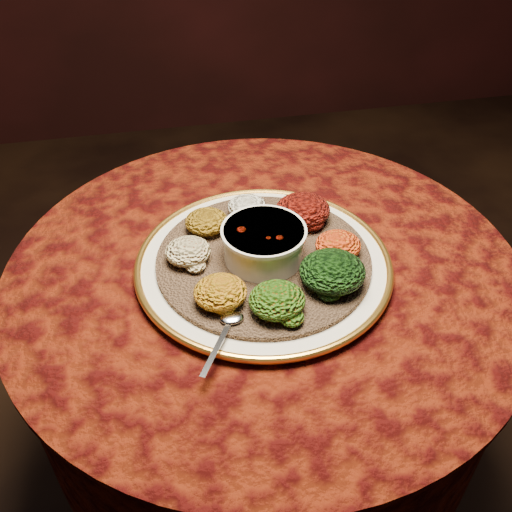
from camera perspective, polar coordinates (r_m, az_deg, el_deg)
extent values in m
plane|color=black|center=(1.64, 0.57, -20.53)|extent=(4.00, 4.00, 0.00)
cylinder|color=black|center=(1.62, 0.57, -20.19)|extent=(0.44, 0.44, 0.04)
cylinder|color=black|center=(1.35, 0.66, -13.48)|extent=(0.12, 0.12, 0.68)
cylinder|color=black|center=(1.08, 0.80, -2.14)|extent=(0.80, 0.80, 0.04)
cylinder|color=#491206|center=(1.19, 0.74, -7.32)|extent=(0.93, 0.93, 0.34)
cylinder|color=#491206|center=(1.07, 0.81, -1.07)|extent=(0.96, 0.96, 0.01)
cylinder|color=beige|center=(1.05, 0.75, -0.90)|extent=(0.54, 0.54, 0.02)
torus|color=gold|center=(1.04, 0.75, -0.61)|extent=(0.47, 0.47, 0.01)
cylinder|color=brown|center=(1.04, 0.76, -0.32)|extent=(0.46, 0.46, 0.01)
cylinder|color=silver|center=(1.01, 0.77, 1.26)|extent=(0.14, 0.14, 0.06)
cylinder|color=silver|center=(1.00, 0.79, 2.52)|extent=(0.15, 0.15, 0.01)
cylinder|color=#5A0A04|center=(1.00, 0.78, 2.10)|extent=(0.12, 0.12, 0.01)
ellipsoid|color=silver|center=(0.92, -2.43, -6.20)|extent=(0.04, 0.03, 0.01)
cube|color=silver|center=(0.87, -4.05, -9.38)|extent=(0.06, 0.10, 0.00)
ellipsoid|color=white|center=(1.13, -0.89, 4.95)|extent=(0.08, 0.07, 0.04)
ellipsoid|color=black|center=(1.11, 4.70, 4.62)|extent=(0.11, 0.10, 0.05)
ellipsoid|color=#BD870F|center=(1.04, 8.21, 1.09)|extent=(0.08, 0.08, 0.04)
ellipsoid|color=black|center=(0.97, 7.65, -1.55)|extent=(0.11, 0.11, 0.05)
ellipsoid|color=#A6370A|center=(0.92, 2.11, -4.43)|extent=(0.09, 0.09, 0.04)
ellipsoid|color=#AD630F|center=(0.94, -3.60, -3.63)|extent=(0.09, 0.08, 0.04)
ellipsoid|color=maroon|center=(1.02, -6.81, 0.46)|extent=(0.08, 0.08, 0.04)
ellipsoid|color=#886010|center=(1.09, -4.97, 3.46)|extent=(0.08, 0.08, 0.04)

